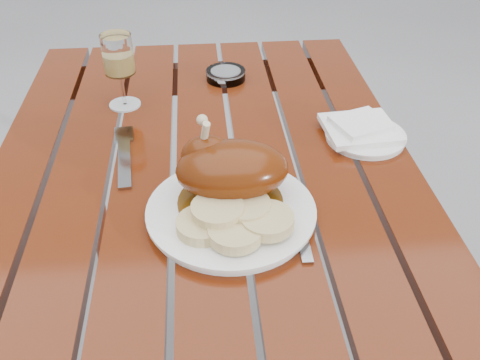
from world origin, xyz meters
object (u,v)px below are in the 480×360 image
(table, at_px, (211,303))
(side_plate, at_px, (365,136))
(ashtray, at_px, (226,75))
(wine_glass, at_px, (120,71))
(dinner_plate, at_px, (231,212))

(table, xyz_separation_m, side_plate, (0.33, 0.08, 0.38))
(table, relative_size, ashtray, 12.63)
(wine_glass, distance_m, ashtray, 0.27)
(wine_glass, bearing_deg, side_plate, -20.54)
(table, bearing_deg, side_plate, 13.53)
(table, relative_size, side_plate, 7.40)
(dinner_plate, relative_size, wine_glass, 1.72)
(wine_glass, xyz_separation_m, side_plate, (0.50, -0.19, -0.08))
(table, bearing_deg, wine_glass, 122.47)
(wine_glass, relative_size, ashtray, 1.72)
(ashtray, bearing_deg, wine_glass, -154.59)
(dinner_plate, height_order, wine_glass, wine_glass)
(dinner_plate, relative_size, side_plate, 1.73)
(side_plate, bearing_deg, wine_glass, 159.46)
(table, height_order, side_plate, side_plate)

